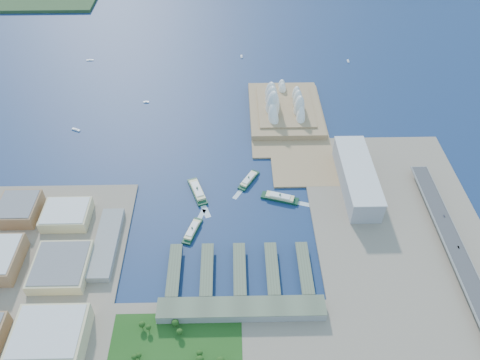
{
  "coord_description": "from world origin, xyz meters",
  "views": [
    {
      "loc": [
        7.32,
        -435.67,
        501.63
      ],
      "look_at": [
        17.78,
        80.89,
        18.0
      ],
      "focal_mm": 35.0,
      "sensor_mm": 36.0,
      "label": 1
    }
  ],
  "objects_px": {
    "car_c": "(444,216)",
    "ferry_c": "(192,230)",
    "ferry_a": "(197,190)",
    "ferry_b": "(249,179)",
    "opera_house": "(286,99)",
    "car_b": "(459,247)",
    "toaster_building": "(357,178)",
    "ferry_d": "(280,197)"
  },
  "relations": [
    {
      "from": "ferry_b",
      "to": "car_c",
      "type": "xyz_separation_m",
      "value": [
        272.31,
        -93.94,
        10.84
      ]
    },
    {
      "from": "ferry_a",
      "to": "ferry_b",
      "type": "distance_m",
      "value": 82.68
    },
    {
      "from": "car_c",
      "to": "ferry_b",
      "type": "bearing_deg",
      "value": 160.97
    },
    {
      "from": "opera_house",
      "to": "car_c",
      "type": "height_order",
      "value": "opera_house"
    },
    {
      "from": "ferry_a",
      "to": "car_b",
      "type": "bearing_deg",
      "value": -39.2
    },
    {
      "from": "car_c",
      "to": "ferry_c",
      "type": "bearing_deg",
      "value": -178.61
    },
    {
      "from": "ferry_d",
      "to": "car_b",
      "type": "distance_m",
      "value": 251.83
    },
    {
      "from": "ferry_c",
      "to": "ferry_d",
      "type": "xyz_separation_m",
      "value": [
        127.9,
        61.99,
        0.66
      ]
    },
    {
      "from": "ferry_b",
      "to": "car_c",
      "type": "bearing_deg",
      "value": 12.0
    },
    {
      "from": "ferry_c",
      "to": "car_c",
      "type": "relative_size",
      "value": 11.58
    },
    {
      "from": "ferry_b",
      "to": "car_b",
      "type": "xyz_separation_m",
      "value": [
        272.31,
        -149.4,
        10.88
      ]
    },
    {
      "from": "ferry_b",
      "to": "car_c",
      "type": "height_order",
      "value": "car_c"
    },
    {
      "from": "opera_house",
      "to": "toaster_building",
      "type": "relative_size",
      "value": 1.16
    },
    {
      "from": "ferry_b",
      "to": "ferry_c",
      "type": "distance_m",
      "value": 131.56
    },
    {
      "from": "opera_house",
      "to": "ferry_a",
      "type": "relative_size",
      "value": 3.02
    },
    {
      "from": "ferry_b",
      "to": "car_c",
      "type": "relative_size",
      "value": 11.55
    },
    {
      "from": "ferry_a",
      "to": "ferry_c",
      "type": "height_order",
      "value": "ferry_a"
    },
    {
      "from": "ferry_d",
      "to": "car_c",
      "type": "distance_m",
      "value": 233.27
    },
    {
      "from": "ferry_b",
      "to": "ferry_a",
      "type": "bearing_deg",
      "value": -132.02
    },
    {
      "from": "opera_house",
      "to": "toaster_building",
      "type": "height_order",
      "value": "opera_house"
    },
    {
      "from": "toaster_building",
      "to": "ferry_c",
      "type": "bearing_deg",
      "value": -160.92
    },
    {
      "from": "opera_house",
      "to": "car_b",
      "type": "relative_size",
      "value": 44.86
    },
    {
      "from": "ferry_d",
      "to": "car_c",
      "type": "bearing_deg",
      "value": -85.74
    },
    {
      "from": "opera_house",
      "to": "toaster_building",
      "type": "xyz_separation_m",
      "value": [
        90.0,
        -200.0,
        -11.5
      ]
    },
    {
      "from": "ferry_a",
      "to": "ferry_b",
      "type": "xyz_separation_m",
      "value": [
        79.09,
        24.09,
        -1.01
      ]
    },
    {
      "from": "ferry_a",
      "to": "car_c",
      "type": "bearing_deg",
      "value": -30.81
    },
    {
      "from": "car_b",
      "to": "ferry_c",
      "type": "bearing_deg",
      "value": 172.47
    },
    {
      "from": "ferry_a",
      "to": "car_b",
      "type": "distance_m",
      "value": 373.2
    },
    {
      "from": "ferry_a",
      "to": "ferry_d",
      "type": "relative_size",
      "value": 1.06
    },
    {
      "from": "opera_house",
      "to": "car_b",
      "type": "height_order",
      "value": "opera_house"
    },
    {
      "from": "ferry_c",
      "to": "ferry_a",
      "type": "bearing_deg",
      "value": -73.32
    },
    {
      "from": "ferry_d",
      "to": "car_b",
      "type": "relative_size",
      "value": 13.98
    },
    {
      "from": "opera_house",
      "to": "ferry_b",
      "type": "height_order",
      "value": "opera_house"
    },
    {
      "from": "ferry_c",
      "to": "car_c",
      "type": "xyz_separation_m",
      "value": [
        354.75,
        8.59,
        10.83
      ]
    },
    {
      "from": "ferry_c",
      "to": "ferry_d",
      "type": "height_order",
      "value": "ferry_d"
    },
    {
      "from": "opera_house",
      "to": "ferry_d",
      "type": "distance_m",
      "value": 226.32
    },
    {
      "from": "ferry_d",
      "to": "car_b",
      "type": "xyz_separation_m",
      "value": [
        226.85,
        -108.86,
        10.21
      ]
    },
    {
      "from": "ferry_a",
      "to": "ferry_b",
      "type": "relative_size",
      "value": 1.22
    },
    {
      "from": "ferry_c",
      "to": "ferry_d",
      "type": "bearing_deg",
      "value": -135.01
    },
    {
      "from": "car_c",
      "to": "toaster_building",
      "type": "bearing_deg",
      "value": 144.97
    },
    {
      "from": "toaster_building",
      "to": "ferry_a",
      "type": "relative_size",
      "value": 2.6
    },
    {
      "from": "car_b",
      "to": "car_c",
      "type": "xyz_separation_m",
      "value": [
        0.0,
        55.46,
        -0.05
      ]
    }
  ]
}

